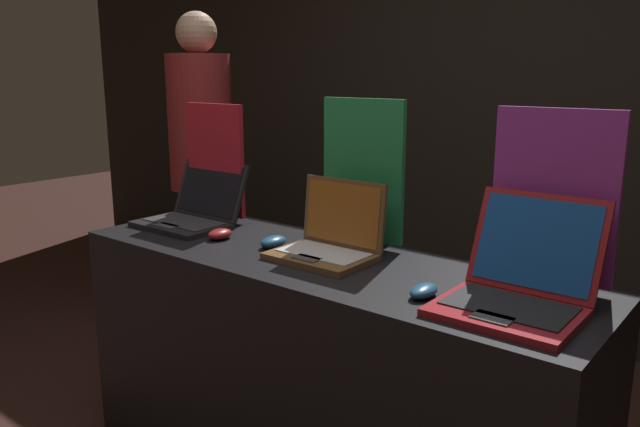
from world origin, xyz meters
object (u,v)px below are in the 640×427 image
mouse_middle (273,242)px  mouse_back (424,291)px  laptop_middle (330,239)px  promo_stand_middle (363,176)px  promo_stand_front (215,165)px  person_bystander (202,175)px  laptop_back (518,284)px  promo_stand_back (553,203)px  laptop_front (193,211)px  mouse_front (220,234)px

mouse_middle → mouse_back: size_ratio=1.01×
laptop_middle → promo_stand_middle: bearing=90.0°
promo_stand_front → person_bystander: person_bystander is taller
laptop_back → promo_stand_back: promo_stand_back is taller
laptop_front → promo_stand_back: size_ratio=0.72×
promo_stand_middle → mouse_back: (0.43, -0.32, -0.23)m
mouse_middle → mouse_back: bearing=-9.3°
mouse_front → mouse_back: bearing=-4.2°
laptop_middle → promo_stand_back: 0.70m
promo_stand_middle → promo_stand_back: bearing=-2.1°
laptop_middle → mouse_middle: bearing=-171.6°
laptop_front → promo_stand_back: promo_stand_back is taller
mouse_middle → person_bystander: size_ratio=0.06×
promo_stand_middle → person_bystander: bearing=161.2°
promo_stand_front → promo_stand_middle: 0.69m
laptop_middle → person_bystander: (-1.37, 0.65, -0.01)m
laptop_middle → promo_stand_back: bearing=13.8°
promo_stand_front → person_bystander: bearing=142.9°
mouse_front → promo_stand_front: (-0.24, 0.21, 0.21)m
promo_stand_front → mouse_back: 1.17m
mouse_back → promo_stand_back: bearing=53.0°
laptop_front → mouse_middle: size_ratio=3.33×
mouse_middle → laptop_back: bearing=-1.7°
mouse_back → promo_stand_back: promo_stand_back is taller
laptop_middle → laptop_front: bearing=179.3°
mouse_front → promo_stand_middle: (0.44, 0.26, 0.22)m
mouse_middle → laptop_back: size_ratio=0.28×
promo_stand_front → laptop_middle: bearing=-11.2°
laptop_front → promo_stand_front: bearing=90.0°
mouse_front → promo_stand_front: 0.38m
laptop_middle → person_bystander: size_ratio=0.18×
laptop_front → person_bystander: (-0.68, 0.64, -0.01)m
laptop_front → mouse_front: laptop_front is taller
laptop_middle → mouse_front: bearing=-170.4°
laptop_middle → mouse_back: bearing=-18.0°
promo_stand_middle → mouse_back: promo_stand_middle is taller
promo_stand_front → mouse_back: size_ratio=4.38×
laptop_front → promo_stand_front: promo_stand_front is taller
laptop_front → mouse_front: size_ratio=3.66×
mouse_back → promo_stand_middle: bearing=142.9°
mouse_middle → laptop_front: bearing=175.1°
laptop_back → mouse_back: (-0.23, -0.08, -0.05)m
laptop_back → mouse_back: bearing=-160.3°
laptop_front → promo_stand_front: (0.00, 0.13, 0.17)m
laptop_front → person_bystander: person_bystander is taller
mouse_middle → promo_stand_middle: 0.38m
promo_stand_back → person_bystander: bearing=166.4°
laptop_front → mouse_back: laptop_front is taller
laptop_front → mouse_front: 0.26m
laptop_front → promo_stand_front: 0.21m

